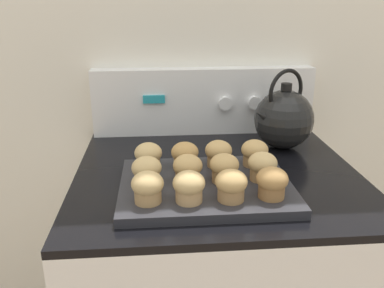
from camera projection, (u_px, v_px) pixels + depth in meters
wall_back at (202, 34)px, 1.29m from camera, size 8.00×0.05×2.40m
control_panel at (204, 101)px, 1.31m from camera, size 0.71×0.07×0.21m
muffin_pan at (206, 186)px, 0.94m from camera, size 0.39×0.30×0.02m
muffin_r0_c0 at (148, 187)px, 0.83m from camera, size 0.07×0.07×0.07m
muffin_r0_c1 at (189, 186)px, 0.83m from camera, size 0.07×0.07×0.07m
muffin_r0_c2 at (232, 185)px, 0.84m from camera, size 0.07×0.07×0.07m
muffin_r0_c3 at (272, 182)px, 0.85m from camera, size 0.07×0.07×0.07m
muffin_r1_c0 at (147, 171)px, 0.91m from camera, size 0.07×0.07×0.07m
muffin_r1_c1 at (188, 169)px, 0.92m from camera, size 0.07×0.07×0.07m
muffin_r1_c2 at (224, 168)px, 0.92m from camera, size 0.07×0.07×0.07m
muffin_r1_c3 at (262, 166)px, 0.93m from camera, size 0.07×0.07×0.07m
muffin_r2_c0 at (148, 156)px, 0.99m from camera, size 0.07×0.07×0.07m
muffin_r2_c1 at (185, 155)px, 1.00m from camera, size 0.07×0.07×0.07m
muffin_r2_c2 at (219, 153)px, 1.01m from camera, size 0.07×0.07×0.07m
muffin_r2_c3 at (255, 153)px, 1.01m from camera, size 0.07×0.07×0.07m
tea_kettle at (284, 118)px, 1.18m from camera, size 0.20×0.17×0.23m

